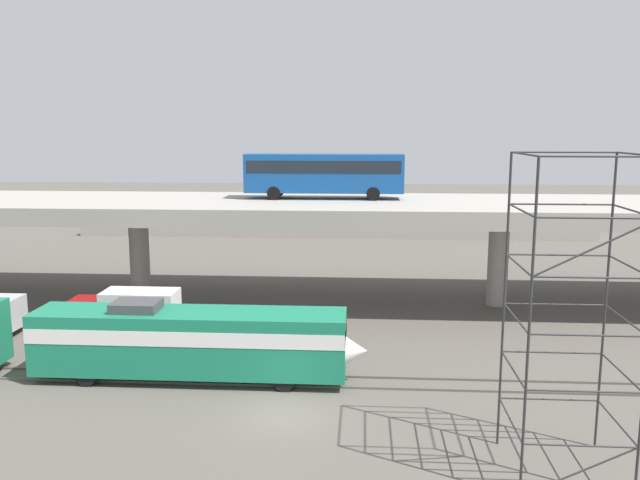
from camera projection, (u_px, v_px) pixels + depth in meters
name	position (u px, v px, depth m)	size (l,w,h in m)	color
ground_plane	(284.00, 415.00, 29.94)	(260.00, 260.00, 0.00)	#565149
rail_strip_near	(292.00, 386.00, 33.14)	(110.00, 0.12, 0.12)	#59544C
rail_strip_far	(295.00, 375.00, 34.59)	(110.00, 0.12, 0.12)	#59544C
train_locomotive	(205.00, 339.00, 33.81)	(17.40, 3.04, 4.18)	#197A56
highway_overpass	(316.00, 211.00, 48.44)	(96.00, 12.37, 7.77)	#9E998E
transit_bus_on_overpass	(324.00, 172.00, 49.32)	(12.00, 2.68, 3.40)	#14478C
service_truck_east	(127.00, 312.00, 40.83)	(6.80, 2.46, 3.04)	maroon
scaffolding_tower	(572.00, 308.00, 23.92)	(4.09, 4.09, 12.19)	#2D2D30
pier_parking_lot	(335.00, 225.00, 83.90)	(62.62, 11.96, 1.62)	#9E998E
parked_car_0	(376.00, 214.00, 81.98)	(4.10, 1.99, 1.50)	silver
parked_car_1	(259.00, 213.00, 83.11)	(4.24, 1.92, 1.50)	silver
parked_car_2	(159.00, 209.00, 87.56)	(4.39, 1.88, 1.50)	maroon
parked_car_3	(224.00, 212.00, 84.67)	(4.06, 1.87, 1.50)	#515459
parked_car_4	(169.00, 211.00, 85.10)	(4.60, 1.86, 1.50)	navy
harbor_water	(341.00, 210.00, 106.66)	(140.00, 36.00, 0.01)	#2D5170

